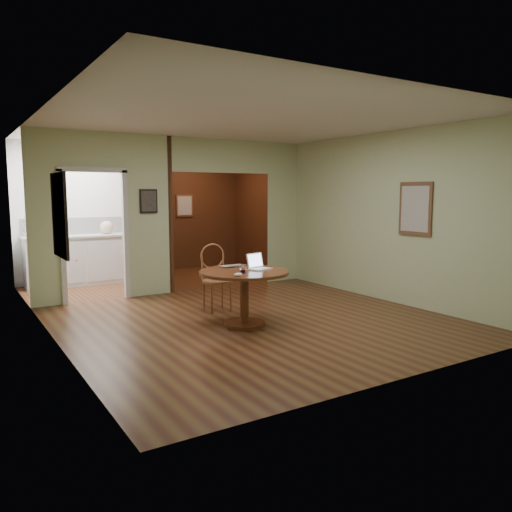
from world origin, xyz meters
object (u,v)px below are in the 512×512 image
chair (215,274)px  closed_laptop (235,266)px  open_laptop (257,265)px  dining_table (244,285)px

chair → closed_laptop: chair is taller
open_laptop → dining_table: bearing=174.1°
chair → closed_laptop: 0.68m
dining_table → closed_laptop: (0.05, 0.33, 0.20)m
dining_table → chair: bearing=85.4°
chair → open_laptop: chair is taller
open_laptop → closed_laptop: 0.34m
dining_table → open_laptop: size_ratio=3.43×
closed_laptop → dining_table: bearing=-102.3°
dining_table → open_laptop: open_laptop is taller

